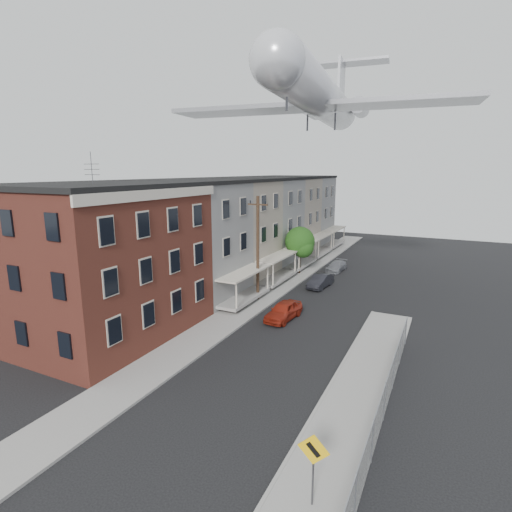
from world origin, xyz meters
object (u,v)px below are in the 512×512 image
at_px(utility_pole, 258,247).
at_px(car_mid, 320,281).
at_px(warning_sign, 313,459).
at_px(car_near, 284,311).
at_px(street_tree, 301,243).
at_px(airplane, 321,98).
at_px(car_far, 336,266).

height_order(utility_pole, car_mid, utility_pole).
bearing_deg(warning_sign, car_near, 115.30).
relative_size(warning_sign, car_near, 0.69).
bearing_deg(car_mid, street_tree, 137.30).
distance_m(utility_pole, airplane, 16.31).
relative_size(street_tree, car_mid, 1.35).
bearing_deg(airplane, car_near, -83.10).
distance_m(car_mid, car_far, 6.95).
height_order(warning_sign, car_near, warning_sign).
relative_size(car_far, airplane, 0.12).
xyz_separation_m(car_near, car_far, (-0.26, 16.35, -0.14)).
xyz_separation_m(car_far, airplane, (-1.27, -3.74, 17.37)).
height_order(street_tree, airplane, airplane).
bearing_deg(warning_sign, airplane, 107.53).
relative_size(utility_pole, car_far, 2.36).
distance_m(warning_sign, utility_pole, 22.25).
height_order(car_mid, car_far, car_mid).
height_order(utility_pole, car_near, utility_pole).
relative_size(warning_sign, street_tree, 0.54).
bearing_deg(utility_pole, car_mid, 57.79).
height_order(warning_sign, street_tree, street_tree).
relative_size(car_near, car_far, 1.06).
bearing_deg(car_mid, airplane, 121.00).
height_order(utility_pole, car_far, utility_pole).
relative_size(car_mid, airplane, 0.12).
bearing_deg(car_far, street_tree, -132.27).
relative_size(warning_sign, car_mid, 0.73).
bearing_deg(car_far, airplane, -104.56).
xyz_separation_m(warning_sign, car_far, (-7.66, 32.00, -1.33)).
xyz_separation_m(utility_pole, street_tree, (0.33, 9.92, -1.22)).
distance_m(utility_pole, car_near, 6.46).
bearing_deg(car_near, warning_sign, -59.29).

